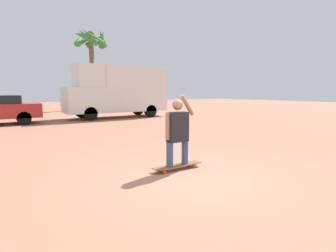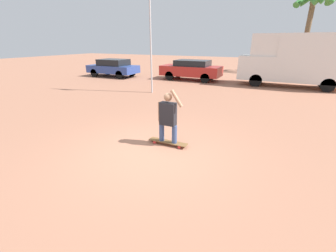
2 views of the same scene
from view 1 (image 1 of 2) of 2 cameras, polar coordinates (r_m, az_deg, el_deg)
The scene contains 5 objects.
ground_plane at distance 5.02m, azimuth 4.82°, elevation -11.52°, with size 80.00×80.00×0.00m, color #A36B51.
skateboard at distance 5.58m, azimuth 2.06°, elevation -8.64°, with size 1.12×0.23×0.10m.
person_skateboarder at distance 5.41m, azimuth 2.09°, elevation -0.65°, with size 0.71×0.22×1.48m.
camper_van at distance 16.86m, azimuth -10.72°, elevation 7.67°, with size 6.24×2.06×3.18m.
palm_tree_near_van at distance 25.06m, azimuth -16.38°, elevation 16.63°, with size 3.16×3.17×7.03m.
Camera 1 is at (-2.93, -3.73, 1.64)m, focal length 28.00 mm.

